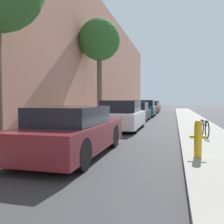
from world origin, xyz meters
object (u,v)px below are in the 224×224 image
parked_car_maroon (73,132)px  parked_car_red (151,108)px  street_tree_far (99,41)px  fire_hydrant (198,138)px  parked_car_teal (145,109)px  parked_car_white (122,116)px  parked_car_grey (153,106)px  parked_car_black (135,112)px  bicycle (204,128)px

parked_car_maroon → parked_car_red: bearing=89.9°
street_tree_far → fire_hydrant: 10.84m
parked_car_teal → parked_car_red: 5.83m
parked_car_white → fire_hydrant: 6.50m
parked_car_teal → parked_car_grey: bearing=90.8°
parked_car_black → street_tree_far: (-1.79, -2.69, 4.47)m
parked_car_white → parked_car_grey: (-0.21, 21.23, -0.02)m
street_tree_far → fire_hydrant: size_ratio=7.24×
parked_car_black → parked_car_teal: size_ratio=1.01×
parked_car_red → parked_car_teal: bearing=-90.1°
parked_car_black → parked_car_grey: (-0.01, 15.83, 0.03)m
parked_car_black → parked_car_grey: size_ratio=0.98×
parked_car_red → fire_hydrant: size_ratio=4.80×
street_tree_far → parked_car_red: bearing=81.7°
parked_car_white → fire_hydrant: size_ratio=4.64×
parked_car_teal → street_tree_far: (-1.94, -7.59, 4.40)m
street_tree_far → bicycle: bearing=-41.9°
street_tree_far → fire_hydrant: bearing=-59.2°
parked_car_maroon → fire_hydrant: size_ratio=4.92×
parked_car_white → street_tree_far: bearing=126.2°
bicycle → parked_car_red: bearing=95.6°
parked_car_black → parked_car_red: size_ratio=0.95×
parked_car_white → parked_car_black: bearing=92.1°
parked_car_teal → parked_car_grey: size_ratio=0.97×
fire_hydrant → parked_car_maroon: bearing=-178.2°
parked_car_red → parked_car_grey: bearing=91.9°
parked_car_grey → bicycle: (3.78, -23.51, -0.23)m
parked_car_white → parked_car_grey: 21.23m
parked_car_white → bicycle: parked_car_white is taller
parked_car_grey → bicycle: 23.82m
parked_car_black → parked_car_red: 10.74m
bicycle → parked_car_teal: bearing=100.6°
fire_hydrant → bicycle: size_ratio=0.59×
street_tree_far → fire_hydrant: (5.04, -8.46, -4.53)m
parked_car_white → street_tree_far: size_ratio=0.64×
parked_car_white → parked_car_teal: (-0.05, 10.31, 0.01)m
parked_car_maroon → parked_car_white: (0.09, 5.84, 0.05)m
fire_hydrant → bicycle: 3.51m
parked_car_white → parked_car_teal: size_ratio=1.02×
parked_car_teal → bicycle: parked_car_teal is taller
parked_car_white → parked_car_maroon: bearing=-90.8°
parked_car_maroon → fire_hydrant: (3.13, 0.10, -0.06)m
parked_car_black → parked_car_teal: bearing=88.2°
parked_car_maroon → bicycle: size_ratio=2.90×
parked_car_maroon → parked_car_black: bearing=90.6°
parked_car_black → bicycle: 8.56m
parked_car_black → parked_car_red: (0.16, 10.74, -0.01)m
parked_car_white → parked_car_teal: parked_car_teal is taller
parked_car_teal → street_tree_far: street_tree_far is taller
parked_car_white → parked_car_grey: bearing=90.6°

